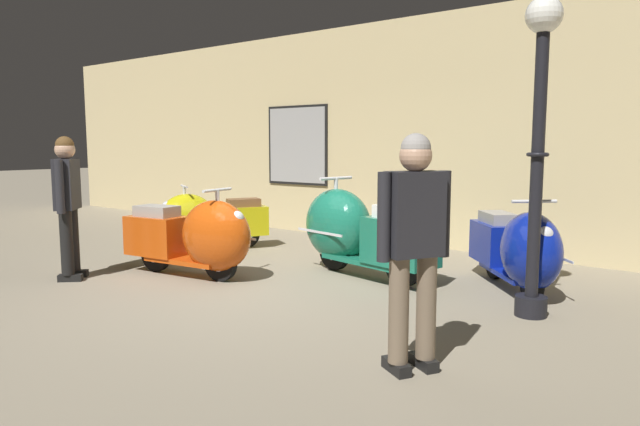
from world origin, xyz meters
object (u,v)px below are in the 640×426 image
object	(u,v)px
scooter_0	(205,221)
visitor_1	(414,236)
scooter_2	(355,231)
scooter_3	(519,250)
lamppost	(539,134)
visitor_0	(67,197)
scooter_1	(197,237)

from	to	relation	value
scooter_0	visitor_1	bearing A→B (deg)	93.89
scooter_2	scooter_3	world-z (taller)	scooter_2
lamppost	visitor_1	bearing A→B (deg)	-97.58
visitor_0	visitor_1	distance (m)	4.34
scooter_0	scooter_3	xyz separation A→B (m)	(4.36, 0.41, 0.02)
scooter_0	scooter_2	xyz separation A→B (m)	(2.57, 0.06, 0.09)
scooter_1	visitor_1	xyz separation A→B (m)	(3.26, -0.90, 0.45)
scooter_1	visitor_1	bearing A→B (deg)	-23.40
scooter_2	lamppost	distance (m)	2.44
scooter_0	visitor_1	size ratio (longest dim) A/B	0.99
scooter_1	scooter_2	world-z (taller)	scooter_2
lamppost	visitor_1	distance (m)	1.90
scooter_1	visitor_0	distance (m)	1.50
scooter_0	visitor_1	distance (m)	4.96
scooter_1	lamppost	distance (m)	3.77
scooter_1	visitor_1	size ratio (longest dim) A/B	1.10
visitor_0	visitor_1	xyz separation A→B (m)	(4.34, 0.04, -0.01)
scooter_0	lamppost	bearing A→B (deg)	114.90
scooter_0	visitor_0	distance (m)	2.16
scooter_2	visitor_1	xyz separation A→B (m)	(1.92, -2.13, 0.41)
lamppost	visitor_0	xyz separation A→B (m)	(-4.58, -1.80, -0.68)
scooter_2	scooter_0	bearing A→B (deg)	12.37
visitor_0	visitor_1	world-z (taller)	visitor_0
lamppost	visitor_1	world-z (taller)	lamppost
visitor_1	scooter_3	bearing A→B (deg)	-56.98
scooter_3	visitor_1	world-z (taller)	visitor_1
scooter_2	scooter_3	bearing A→B (deg)	-157.96
scooter_2	scooter_3	size ratio (longest dim) A/B	1.27
scooter_2	visitor_1	size ratio (longest dim) A/B	1.21
scooter_0	scooter_3	size ratio (longest dim) A/B	1.04
scooter_1	visitor_0	xyz separation A→B (m)	(-1.08, -0.94, 0.46)
scooter_3	visitor_0	xyz separation A→B (m)	(-4.21, -2.51, 0.48)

